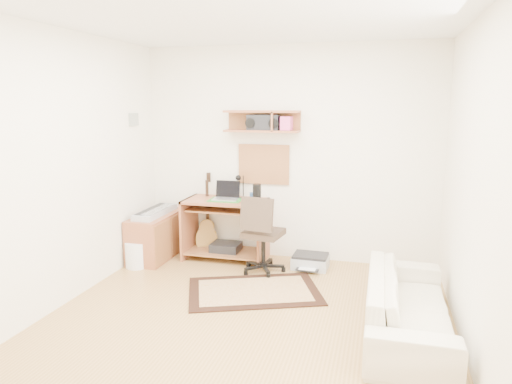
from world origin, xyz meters
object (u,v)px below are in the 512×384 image
(sofa, at_px, (409,295))
(cabinet, at_px, (156,236))
(desk, at_px, (226,229))
(task_chair, at_px, (263,233))
(printer, at_px, (310,261))

(sofa, bearing_deg, cabinet, 67.03)
(desk, relative_size, sofa, 0.58)
(task_chair, bearing_deg, sofa, -27.69)
(desk, height_order, cabinet, desk)
(cabinet, bearing_deg, task_chair, -6.02)
(task_chair, distance_m, cabinet, 1.44)
(task_chair, relative_size, cabinet, 1.02)
(desk, height_order, printer, desk)
(desk, distance_m, cabinet, 0.88)
(desk, xyz_separation_m, sofa, (2.10, -1.43, -0.04))
(task_chair, distance_m, sofa, 1.90)
(cabinet, bearing_deg, printer, 3.31)
(desk, distance_m, task_chair, 0.66)
(task_chair, bearing_deg, printer, 35.27)
(desk, bearing_deg, cabinet, -168.49)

